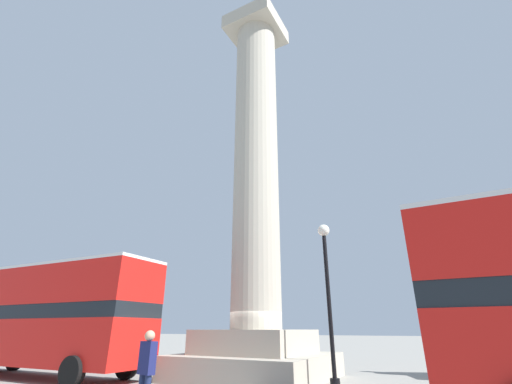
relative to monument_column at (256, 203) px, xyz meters
name	(u,v)px	position (x,y,z in m)	size (l,w,h in m)	color
ground_plane	(256,379)	(0.00, 0.00, -7.40)	(200.00, 200.00, 0.00)	gray
monument_column	(256,203)	(0.00, 0.00, 0.00)	(5.60, 5.60, 19.82)	#ADA593
bus_a	(49,314)	(-8.02, -3.95, -4.95)	(10.44, 3.11, 4.44)	red
street_lamp	(328,290)	(3.69, -1.61, -4.33)	(0.43, 0.43, 5.40)	black
pedestrian_near_lamp	(147,367)	(0.93, -6.95, -6.36)	(0.51, 0.31, 1.81)	#192347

